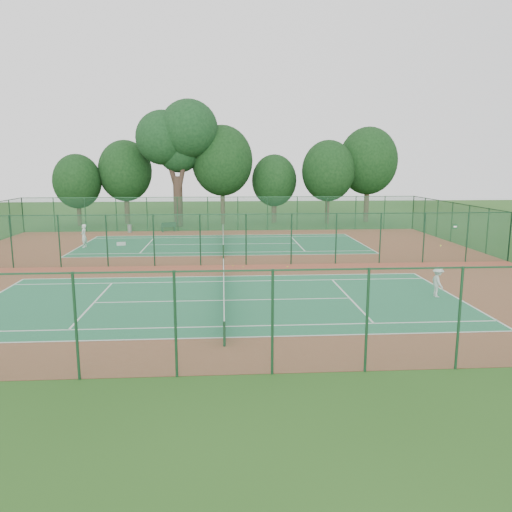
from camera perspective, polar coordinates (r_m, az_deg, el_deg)
The scene contains 20 objects.
ground at distance 33.89m, azimuth -3.74°, elevation -1.05°, with size 120.00×120.00×0.00m, color #224A17.
red_pad at distance 33.89m, azimuth -3.74°, elevation -1.04°, with size 40.00×36.00×0.01m, color brown.
court_near at distance 25.13m, azimuth -3.69°, elevation -5.09°, with size 23.77×10.97×0.01m, color #226C46.
court_far at distance 42.75m, azimuth -3.77°, elevation 1.36°, with size 23.77×10.97×0.01m, color #1E623F.
fence_north at distance 51.46m, azimuth -3.81°, elevation 4.86°, with size 40.00×0.09×3.50m.
fence_south at distance 16.00m, azimuth -3.65°, elevation -7.67°, with size 40.00×0.09×3.50m.
fence_east at distance 39.09m, azimuth 27.02°, elevation 1.98°, with size 0.09×36.00×3.50m.
fence_divider at distance 33.58m, azimuth -3.77°, elevation 1.90°, with size 40.00×0.09×3.50m.
tennis_net_near at distance 24.99m, azimuth -3.70°, elevation -3.92°, with size 0.10×12.90×0.97m.
tennis_net_far at distance 42.67m, azimuth -3.77°, elevation 2.07°, with size 0.10×12.90×0.97m.
player_near at distance 27.19m, azimuth 20.05°, elevation -2.81°, with size 1.01×0.58×1.56m, color silver.
player_far at distance 43.18m, azimuth -19.08°, elevation 2.19°, with size 0.69×0.46×1.90m, color white.
trash_bin at distance 51.55m, azimuth -14.23°, elevation 3.06°, with size 0.45×0.45×0.80m, color gray.
bench at distance 51.37m, azimuth -9.96°, elevation 3.31°, with size 1.62×1.01×0.96m.
kit_bag at distance 43.46m, azimuth -15.16°, elevation 1.35°, with size 0.74×0.28×0.28m, color silver.
stray_ball_a at distance 33.04m, azimuth -1.48°, elevation -1.25°, with size 0.07×0.07×0.07m, color #A7C12C.
stray_ball_b at distance 33.21m, azimuth 3.62°, elevation -1.20°, with size 0.07×0.07×0.07m, color #D6EC36.
stray_ball_c at distance 33.47m, azimuth -2.64°, elevation -1.11°, with size 0.06×0.06×0.06m, color #B3CA2F.
big_tree at distance 55.67m, azimuth -8.98°, elevation 13.27°, with size 8.84×6.47×13.58m.
evergreen_row at distance 57.86m, azimuth -3.30°, elevation 3.73°, with size 39.00×5.00×12.00m, color black, non-canonical shape.
Camera 1 is at (-0.00, -33.22, 6.72)m, focal length 35.00 mm.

